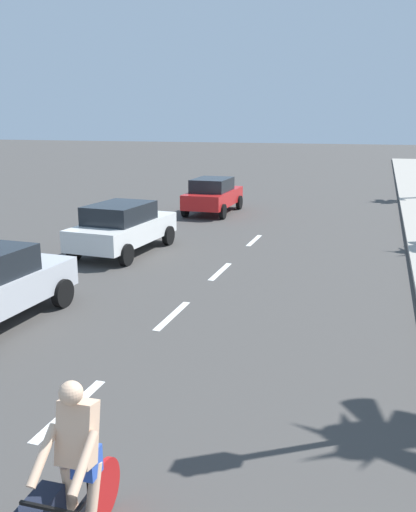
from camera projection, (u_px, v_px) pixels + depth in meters
name	position (u px, v px, depth m)	size (l,w,h in m)	color
ground_plane	(258.00, 237.00, 19.07)	(160.00, 160.00, 0.00)	#423F3D
lane_stripe_2	(70.00, 409.00, 7.71)	(0.16, 1.80, 0.01)	white
lane_stripe_3	(172.00, 315.00, 11.42)	(0.16, 1.80, 0.01)	white
lane_stripe_4	(220.00, 271.00, 14.74)	(0.16, 1.80, 0.01)	white
lane_stripe_5	(254.00, 240.00, 18.55)	(0.16, 1.80, 0.01)	white
cyclist	(69.00, 482.00, 4.91)	(0.64, 1.71, 1.82)	black
parked_car_white	(123.00, 226.00, 16.67)	(2.12, 4.24, 1.57)	white
parked_car_red	(213.00, 195.00, 23.82)	(1.87, 4.02, 1.57)	red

